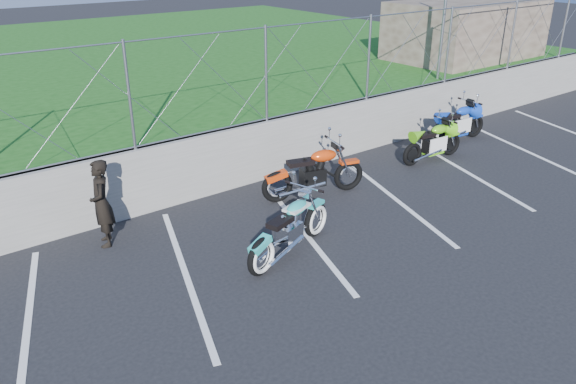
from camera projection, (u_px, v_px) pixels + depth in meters
ground at (340, 252)px, 9.52m from camera, size 90.00×90.00×0.00m
retaining_wall at (229, 159)px, 11.80m from camera, size 30.00×0.22×1.30m
grass_field at (72, 77)px, 19.04m from camera, size 30.00×20.00×1.30m
stone_building at (466, 29)px, 18.46m from camera, size 5.00×3.00×1.80m
chain_link_fence at (225, 81)px, 11.12m from camera, size 28.00×0.03×2.00m
sign_pole at (443, 24)px, 15.22m from camera, size 0.08×0.08×3.00m
parking_lines at (351, 213)px, 10.92m from camera, size 18.29×4.31×0.01m
cruiser_turquoise at (291, 230)px, 9.33m from camera, size 2.15×0.85×1.10m
naked_orange at (315, 174)px, 11.47m from camera, size 2.22×0.85×1.13m
sportbike_green at (433, 143)px, 13.41m from camera, size 1.89×0.67×0.98m
sportbike_blue at (458, 125)px, 14.66m from camera, size 2.03×0.72×1.05m
person_standing at (102, 203)px, 9.50m from camera, size 0.52×0.65×1.55m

